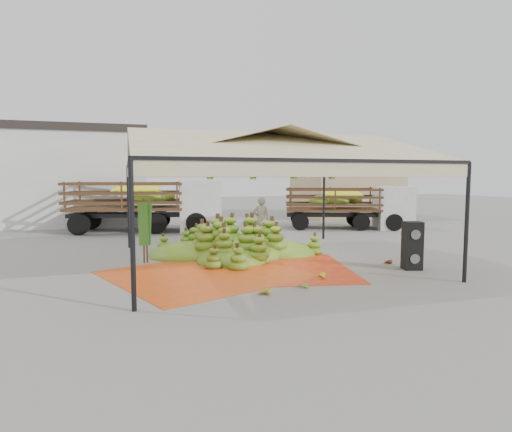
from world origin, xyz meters
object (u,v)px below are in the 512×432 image
object	(u,v)px
vendor	(261,219)
truck_left	(152,200)
banana_heap	(238,236)
truck_right	(353,203)
speaker_stack	(412,246)

from	to	relation	value
vendor	truck_left	distance (m)	6.37
banana_heap	vendor	distance (m)	3.17
truck_right	speaker_stack	bearing A→B (deg)	-90.24
speaker_stack	vendor	xyz separation A→B (m)	(-2.50, 6.36, 0.23)
speaker_stack	vendor	size ratio (longest dim) A/B	0.75
vendor	truck_left	xyz separation A→B (m)	(-4.05, 4.88, 0.62)
banana_heap	truck_left	xyz separation A→B (m)	(-2.36, 7.54, 0.91)
banana_heap	vendor	xyz separation A→B (m)	(1.69, 2.66, 0.29)
banana_heap	speaker_stack	bearing A→B (deg)	-41.37
truck_right	truck_left	bearing A→B (deg)	-170.77
speaker_stack	truck_right	xyz separation A→B (m)	(3.44, 9.35, 0.65)
speaker_stack	vendor	distance (m)	6.84
vendor	truck_left	size ratio (longest dim) A/B	0.24
vendor	truck_right	bearing A→B (deg)	-129.25
banana_heap	speaker_stack	xyz separation A→B (m)	(4.20, -3.70, 0.06)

